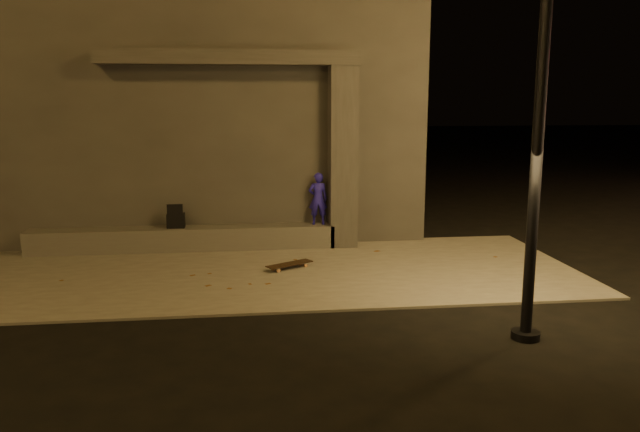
{
  "coord_description": "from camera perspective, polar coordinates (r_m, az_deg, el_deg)",
  "views": [
    {
      "loc": [
        -0.26,
        -8.61,
        3.0
      ],
      "look_at": [
        1.03,
        2.0,
        0.99
      ],
      "focal_mm": 35.0,
      "sensor_mm": 36.0,
      "label": 1
    }
  ],
  "objects": [
    {
      "name": "skateboard",
      "position": [
        11.07,
        -2.8,
        -4.44
      ],
      "size": [
        0.87,
        0.64,
        0.1
      ],
      "rotation": [
        0.0,
        0.0,
        0.54
      ],
      "color": "black",
      "rests_on": "sidewalk"
    },
    {
      "name": "ledge",
      "position": [
        12.72,
        -12.36,
        -2.02
      ],
      "size": [
        6.0,
        0.55,
        0.45
      ],
      "primitive_type": "cube",
      "color": "#55524D",
      "rests_on": "sidewalk"
    },
    {
      "name": "street_lamp_0",
      "position": [
        7.98,
        19.87,
        15.56
      ],
      "size": [
        0.36,
        0.36,
        6.59
      ],
      "color": "black",
      "rests_on": "ground"
    },
    {
      "name": "building",
      "position": [
        15.12,
        -9.85,
        9.01
      ],
      "size": [
        9.0,
        5.1,
        5.22
      ],
      "color": "#3B3835",
      "rests_on": "ground"
    },
    {
      "name": "backpack",
      "position": [
        12.65,
        -13.04,
        -0.3
      ],
      "size": [
        0.35,
        0.23,
        0.49
      ],
      "rotation": [
        0.0,
        0.0,
        -0.01
      ],
      "color": "black",
      "rests_on": "ledge"
    },
    {
      "name": "sidewalk",
      "position": [
        11.02,
        -5.34,
        -5.08
      ],
      "size": [
        11.0,
        4.4,
        0.04
      ],
      "primitive_type": "cube",
      "color": "#67625B",
      "rests_on": "ground"
    },
    {
      "name": "skateboarder",
      "position": [
        12.6,
        -0.18,
        1.61
      ],
      "size": [
        0.39,
        0.26,
        1.06
      ],
      "primitive_type": "imported",
      "rotation": [
        0.0,
        0.0,
        3.12
      ],
      "color": "#2019A4",
      "rests_on": "ledge"
    },
    {
      "name": "ground",
      "position": [
        9.12,
        -4.96,
        -8.6
      ],
      "size": [
        120.0,
        120.0,
        0.0
      ],
      "primitive_type": "plane",
      "color": "black",
      "rests_on": "ground"
    },
    {
      "name": "column",
      "position": [
        12.56,
        2.09,
        5.35
      ],
      "size": [
        0.55,
        0.55,
        3.6
      ],
      "primitive_type": "cube",
      "color": "#3B3835",
      "rests_on": "sidewalk"
    },
    {
      "name": "canopy",
      "position": [
        12.43,
        -8.27,
        14.14
      ],
      "size": [
        5.0,
        0.7,
        0.28
      ],
      "primitive_type": "cube",
      "color": "#3B3835",
      "rests_on": "column"
    }
  ]
}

